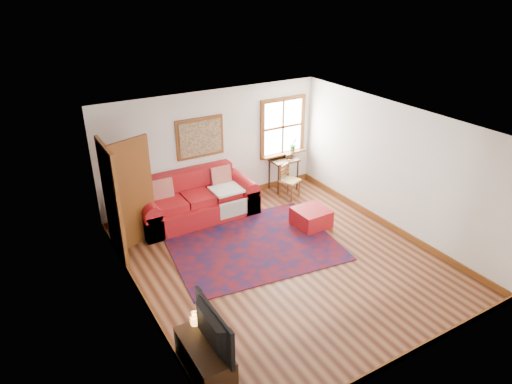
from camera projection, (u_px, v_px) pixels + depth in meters
ground at (283, 261)px, 8.10m from camera, size 5.50×5.50×0.00m
room_envelope at (285, 175)px, 7.40m from camera, size 5.04×5.54×2.52m
window at (284, 133)px, 10.45m from camera, size 1.18×0.20×1.38m
doorway at (124, 196)px, 8.02m from camera, size 0.89×1.08×2.14m
framed_artwork at (200, 138)px, 9.40m from camera, size 1.05×0.07×0.85m
persian_rug at (253, 244)px, 8.57m from camera, size 3.27×2.75×0.02m
red_leather_sofa at (196, 203)px, 9.43m from camera, size 2.46×1.02×0.96m
red_ottoman at (311, 218)px, 9.15m from camera, size 0.66×0.66×0.37m
side_table at (284, 164)px, 10.54m from camera, size 0.63×0.47×0.75m
ladder_back_chair at (288, 179)px, 10.24m from camera, size 0.50×0.49×0.83m
media_cabinet at (205, 361)px, 5.66m from camera, size 0.43×0.96×0.53m
television at (207, 330)px, 5.39m from camera, size 0.13×0.97×0.56m
candle_hurricane at (195, 319)px, 5.83m from camera, size 0.12×0.12×0.18m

